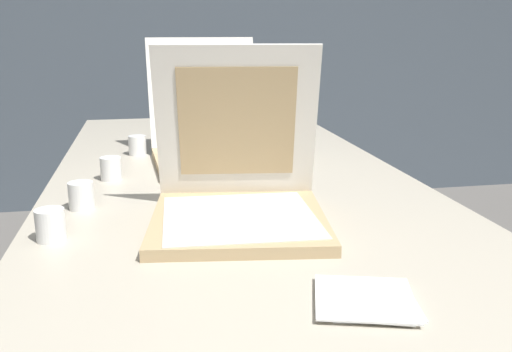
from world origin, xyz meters
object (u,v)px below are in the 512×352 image
Objects in this scene: cup_white_far at (137,145)px; cup_white_near_center at (81,196)px; cup_white_near_left at (50,225)px; cup_white_mid at (111,169)px; pizza_box_front at (238,197)px; napkin_pile at (368,300)px; pizza_box_middle at (214,144)px; table at (236,201)px.

cup_white_far and cup_white_near_center have the same top height.
cup_white_near_left is at bearing -100.97° from cup_white_near_center.
cup_white_near_center is 1.00× the size of cup_white_mid.
cup_white_near_center is (-0.31, 0.15, -0.02)m from pizza_box_front.
pizza_box_front is 0.70m from cup_white_far.
cup_white_mid is at bearing 78.59° from cup_white_near_left.
napkin_pile is at bearing -64.00° from pizza_box_front.
pizza_box_front is 6.44× the size of cup_white_near_center.
pizza_box_front is at bearing 5.72° from cup_white_near_left.
pizza_box_front is 6.44× the size of cup_white_mid.
napkin_pile is (0.11, -0.91, -0.05)m from pizza_box_middle.
pizza_box_middle is 0.51m from cup_white_near_center.
cup_white_near_center and cup_white_near_left have the same top height.
napkin_pile is at bearing -72.58° from cup_white_far.
table is 5.83× the size of pizza_box_front.
cup_white_near_left reaches higher than table.
pizza_box_front reaches higher than napkin_pile.
pizza_box_middle is 0.32m from cup_white_mid.
cup_white_near_left is at bearing 144.45° from napkin_pile.
table is 37.59× the size of cup_white_near_center.
cup_white_near_center is (-0.11, -0.52, 0.00)m from cup_white_far.
table is at bearing 89.97° from pizza_box_front.
table is 0.33m from cup_white_mid.
cup_white_near_center is at bearing 130.13° from napkin_pile.
cup_white_near_left is (-0.04, -0.18, 0.00)m from cup_white_near_center.
pizza_box_middle reaches higher than napkin_pile.
cup_white_mid is at bearing -102.36° from cup_white_far.
cup_white_near_left is at bearing -140.24° from table.
cup_white_near_center is 0.24m from cup_white_mid.
table is 0.31m from pizza_box_front.
cup_white_mid and cup_white_near_left have the same top height.
cup_white_far is (-0.22, 0.13, -0.02)m from pizza_box_middle.
cup_white_near_left is (-0.15, -0.70, 0.00)m from cup_white_far.
cup_white_far is 0.29m from cup_white_mid.
pizza_box_front is 0.86× the size of pizza_box_middle.
cup_white_mid is 0.35× the size of napkin_pile.
cup_white_mid is (-0.28, -0.16, -0.02)m from pizza_box_middle.
pizza_box_middle is 2.58× the size of napkin_pile.
pizza_box_middle is at bearing 49.92° from cup_white_near_center.
pizza_box_front is 0.46m from cup_white_mid.
pizza_box_middle is 0.25m from cup_white_far.
cup_white_far is 0.35× the size of napkin_pile.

